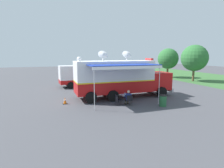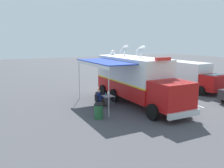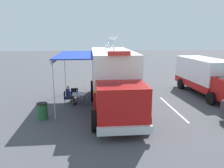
# 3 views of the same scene
# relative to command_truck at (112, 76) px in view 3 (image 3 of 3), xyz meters

# --- Properties ---
(ground_plane) EXTENTS (100.00, 100.00, 0.00)m
(ground_plane) POSITION_rel_command_truck_xyz_m (-0.04, -0.75, -1.95)
(ground_plane) COLOR #47474C
(lot_stripe) EXTENTS (0.15, 4.80, 0.01)m
(lot_stripe) POSITION_rel_command_truck_xyz_m (-3.69, 0.90, -1.94)
(lot_stripe) COLOR silver
(lot_stripe) RESTS_ON ground
(command_truck) EXTENTS (4.89, 9.51, 4.53)m
(command_truck) POSITION_rel_command_truck_xyz_m (0.00, 0.00, 0.00)
(command_truck) COLOR #B71414
(command_truck) RESTS_ON ground
(folding_table) EXTENTS (0.81, 0.81, 0.73)m
(folding_table) POSITION_rel_command_truck_xyz_m (2.16, -0.50, -1.27)
(folding_table) COLOR silver
(folding_table) RESTS_ON ground
(water_bottle) EXTENTS (0.07, 0.07, 0.22)m
(water_bottle) POSITION_rel_command_truck_xyz_m (2.28, -0.63, -1.11)
(water_bottle) COLOR #4C99D8
(water_bottle) RESTS_ON folding_table
(folding_chair_at_table) EXTENTS (0.48, 0.48, 0.87)m
(folding_chair_at_table) POSITION_rel_command_truck_xyz_m (2.96, -0.57, -1.43)
(folding_chair_at_table) COLOR black
(folding_chair_at_table) RESTS_ON ground
(folding_chair_beside_table) EXTENTS (0.48, 0.48, 0.87)m
(folding_chair_beside_table) POSITION_rel_command_truck_xyz_m (2.49, -1.35, -1.43)
(folding_chair_beside_table) COLOR black
(folding_chair_beside_table) RESTS_ON ground
(seated_responder) EXTENTS (0.66, 0.55, 1.25)m
(seated_responder) POSITION_rel_command_truck_xyz_m (2.77, -0.57, -1.30)
(seated_responder) COLOR navy
(seated_responder) RESTS_ON ground
(trash_bin) EXTENTS (0.57, 0.57, 0.91)m
(trash_bin) POSITION_rel_command_truck_xyz_m (4.01, 1.90, -1.49)
(trash_bin) COLOR #235B33
(trash_bin) RESTS_ON ground
(traffic_cone) EXTENTS (0.36, 0.36, 0.58)m
(traffic_cone) POSITION_rel_command_truck_xyz_m (0.65, -5.37, -1.67)
(traffic_cone) COLOR black
(traffic_cone) RESTS_ON ground
(support_truck) EXTENTS (2.58, 6.89, 2.70)m
(support_truck) POSITION_rel_command_truck_xyz_m (-7.40, -2.05, -0.56)
(support_truck) COLOR white
(support_truck) RESTS_ON ground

